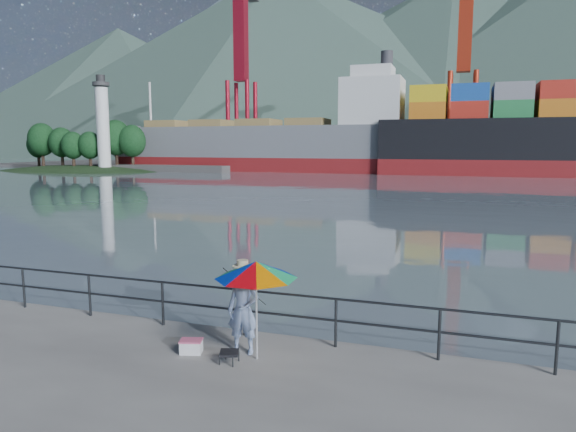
% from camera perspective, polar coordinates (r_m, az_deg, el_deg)
% --- Properties ---
extents(harbor_water, '(500.00, 280.00, 0.00)m').
position_cam_1_polar(harbor_water, '(138.16, 16.46, 5.92)').
color(harbor_water, slate).
rests_on(harbor_water, ground).
extents(far_dock, '(200.00, 40.00, 0.40)m').
position_cam_1_polar(far_dock, '(101.20, 21.32, 5.09)').
color(far_dock, '#514F4C').
rests_on(far_dock, ground).
extents(guardrail, '(22.00, 0.06, 1.03)m').
position_cam_1_polar(guardrail, '(11.58, -9.49, -9.96)').
color(guardrail, '#2D3033').
rests_on(guardrail, ground).
extents(mountains, '(600.00, 332.80, 80.00)m').
position_cam_1_polar(mountains, '(220.61, 28.17, 15.22)').
color(mountains, '#385147').
rests_on(mountains, ground).
extents(lighthouse_islet, '(48.00, 26.40, 19.20)m').
position_cam_1_polar(lighthouse_islet, '(92.41, -22.22, 4.99)').
color(lighthouse_islet, '#263F1E').
rests_on(lighthouse_islet, ground).
extents(fisherman, '(0.67, 0.48, 1.72)m').
position_cam_1_polar(fisherman, '(10.19, -4.99, -10.40)').
color(fisherman, navy).
rests_on(fisherman, ground).
extents(beach_umbrella, '(2.04, 2.04, 1.91)m').
position_cam_1_polar(beach_umbrella, '(9.62, -3.56, -6.00)').
color(beach_umbrella, white).
rests_on(beach_umbrella, ground).
extents(folding_stool, '(0.44, 0.44, 0.23)m').
position_cam_1_polar(folding_stool, '(10.00, -6.55, -15.30)').
color(folding_stool, black).
rests_on(folding_stool, ground).
extents(cooler_bag, '(0.47, 0.38, 0.24)m').
position_cam_1_polar(cooler_bag, '(10.55, -10.70, -14.12)').
color(cooler_bag, silver).
rests_on(cooler_bag, ground).
extents(fishing_rod, '(0.21, 1.90, 1.34)m').
position_cam_1_polar(fishing_rod, '(11.83, -4.62, -12.15)').
color(fishing_rod, black).
rests_on(fishing_rod, ground).
extents(bulk_carrier, '(53.37, 9.24, 14.50)m').
position_cam_1_polar(bulk_carrier, '(85.02, -0.90, 7.95)').
color(bulk_carrier, maroon).
rests_on(bulk_carrier, ground).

